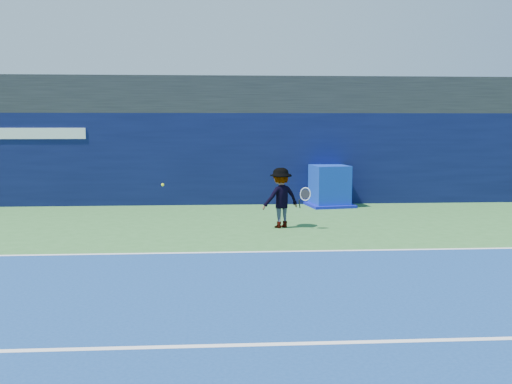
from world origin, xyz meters
TOP-DOWN VIEW (x-y plane):
  - ground at (0.00, 0.00)m, footprint 80.00×80.00m
  - baseline at (0.00, 3.00)m, footprint 24.00×0.10m
  - service_line at (0.00, -2.00)m, footprint 24.00×0.10m
  - stadium_band at (0.00, 11.50)m, footprint 36.00×3.00m
  - back_wall_assembly at (-0.00, 10.50)m, footprint 36.00×1.03m
  - equipment_cart at (3.06, 9.52)m, footprint 1.58×1.58m
  - tennis_player at (1.07, 5.81)m, footprint 1.30×0.92m
  - tennis_ball at (-1.93, 5.83)m, footprint 0.07×0.07m

SIDE VIEW (x-z plane):
  - ground at x=0.00m, z-range 0.00..0.00m
  - baseline at x=0.00m, z-range 0.01..0.01m
  - service_line at x=0.00m, z-range 0.01..0.01m
  - equipment_cart at x=3.06m, z-range -0.06..1.27m
  - tennis_player at x=1.07m, z-range 0.00..1.55m
  - tennis_ball at x=-1.93m, z-range 1.09..1.16m
  - back_wall_assembly at x=0.00m, z-range 0.00..3.00m
  - stadium_band at x=0.00m, z-range 3.00..4.20m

